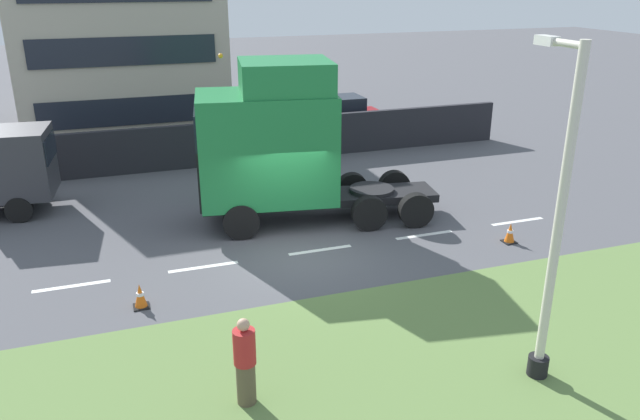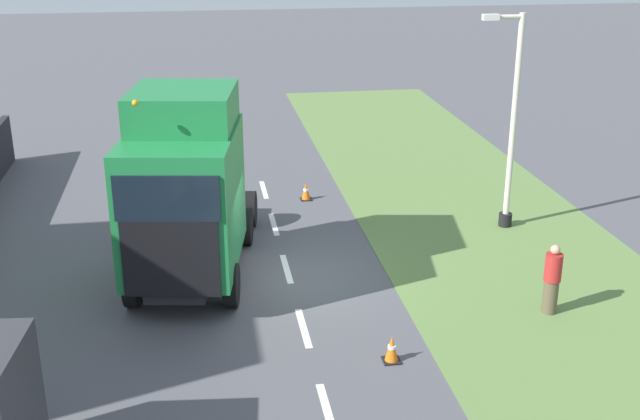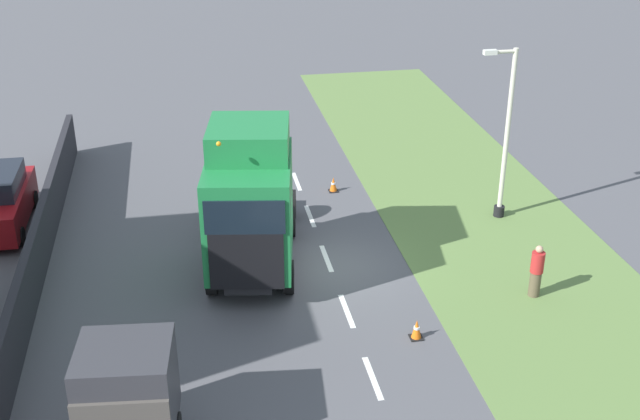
{
  "view_description": "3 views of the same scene",
  "coord_description": "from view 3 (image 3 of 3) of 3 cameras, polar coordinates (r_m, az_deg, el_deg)",
  "views": [
    {
      "loc": [
        -14.71,
        4.45,
        7.11
      ],
      "look_at": [
        -2.02,
        0.01,
        1.99
      ],
      "focal_mm": 35.0,
      "sensor_mm": 36.0,
      "label": 1
    },
    {
      "loc": [
        2.11,
        18.16,
        8.67
      ],
      "look_at": [
        -0.72,
        0.29,
        1.95
      ],
      "focal_mm": 45.0,
      "sensor_mm": 36.0,
      "label": 2
    },
    {
      "loc": [
        4.28,
        21.8,
        12.71
      ],
      "look_at": [
        0.28,
        -0.33,
        1.95
      ],
      "focal_mm": 45.0,
      "sensor_mm": 36.0,
      "label": 3
    }
  ],
  "objects": [
    {
      "name": "traffic_cone_lead",
      "position": [
        30.88,
        0.96,
        1.83
      ],
      "size": [
        0.36,
        0.36,
        0.58
      ],
      "color": "black",
      "rests_on": "ground"
    },
    {
      "name": "lamp_post",
      "position": [
        28.61,
        12.96,
        4.54
      ],
      "size": [
        1.31,
        0.38,
        6.16
      ],
      "color": "black",
      "rests_on": "ground"
    },
    {
      "name": "grass_verge",
      "position": [
        27.25,
        13.26,
        -2.97
      ],
      "size": [
        7.0,
        44.0,
        0.01
      ],
      "color": "#607F42",
      "rests_on": "ground"
    },
    {
      "name": "traffic_cone_trailing",
      "position": [
        22.35,
        6.88,
        -8.42
      ],
      "size": [
        0.36,
        0.36,
        0.58
      ],
      "color": "black",
      "rests_on": "ground"
    },
    {
      "name": "pedestrian",
      "position": [
        24.64,
        15.14,
        -4.25
      ],
      "size": [
        0.39,
        0.39,
        1.69
      ],
      "color": "brown",
      "rests_on": "ground"
    },
    {
      "name": "lane_markings",
      "position": [
        26.2,
        0.46,
        -3.46
      ],
      "size": [
        0.16,
        14.6,
        0.0
      ],
      "color": "white",
      "rests_on": "ground"
    },
    {
      "name": "ground_plane",
      "position": [
        25.6,
        0.75,
        -4.21
      ],
      "size": [
        120.0,
        120.0,
        0.0
      ],
      "primitive_type": "plane",
      "color": "#515156",
      "rests_on": "ground"
    },
    {
      "name": "boundary_wall",
      "position": [
        25.26,
        -19.77,
        -4.09
      ],
      "size": [
        0.25,
        24.0,
        1.7
      ],
      "color": "#232328",
      "rests_on": "ground"
    },
    {
      "name": "lorry_cab",
      "position": [
        24.34,
        -4.97,
        0.48
      ],
      "size": [
        3.61,
        7.39,
        4.98
      ],
      "rotation": [
        0.0,
        0.0,
        -0.16
      ],
      "color": "black",
      "rests_on": "ground"
    },
    {
      "name": "flatbed_truck",
      "position": [
        18.22,
        -13.67,
        -13.67
      ],
      "size": [
        2.58,
        5.68,
        2.66
      ],
      "rotation": [
        0.0,
        0.0,
        3.04
      ],
      "color": "#333338",
      "rests_on": "ground"
    }
  ]
}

